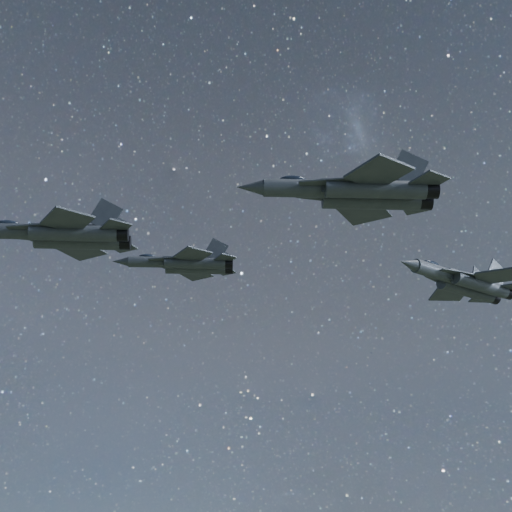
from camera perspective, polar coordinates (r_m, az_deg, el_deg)
name	(u,v)px	position (r m, az deg, el deg)	size (l,w,h in m)	color
jet_lead	(62,234)	(78.97, -15.29, 1.67)	(19.26, 12.96, 4.86)	#2F353B
jet_left	(185,264)	(87.06, -5.67, -0.63)	(15.35, 10.28, 3.88)	#2F353B
jet_right	(357,192)	(67.25, 8.06, 5.11)	(19.40, 13.01, 4.91)	#2F353B
jet_slot	(465,283)	(85.04, 16.37, -2.05)	(17.90, 12.20, 4.49)	#2F353B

